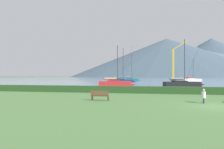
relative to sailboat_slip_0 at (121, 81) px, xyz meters
name	(u,v)px	position (x,y,z in m)	size (l,w,h in m)	color
ground_plane	(217,107)	(14.08, -45.51, -0.71)	(1000.00, 1000.00, 0.00)	#517A42
harbor_water	(158,79)	(14.08, 91.49, -0.71)	(320.00, 246.00, 0.00)	gray
hedge_line	(190,90)	(14.08, -34.51, -0.25)	(80.00, 1.20, 0.93)	#284C23
sailboat_slip_0	(121,81)	(0.00, 0.00, 0.00)	(8.67, 4.52, 10.99)	navy
sailboat_slip_1	(182,84)	(15.30, -19.14, -0.03)	(8.41, 3.95, 9.74)	black
sailboat_slip_3	(115,83)	(1.33, -18.31, -0.04)	(8.34, 3.88, 9.05)	red
sailboat_slip_5	(192,80)	(25.21, 24.42, -0.05)	(8.17, 3.40, 9.56)	white
sailboat_slip_7	(131,79)	(0.08, 26.69, 0.00)	(8.53, 2.67, 11.59)	#19707A
park_bench_near_path	(100,95)	(4.33, -43.47, -0.18)	(1.75, 0.51, 0.95)	brown
person_seated_viewer	(204,95)	(13.60, -43.51, -0.03)	(0.36, 0.56, 1.25)	#2D3347
dock_crane	(174,67)	(18.40, 27.16, 5.27)	(7.10, 2.00, 17.28)	#333338
distant_hill_west_ridge	(195,62)	(88.41, 333.29, 26.95)	(342.70, 342.70, 55.32)	slate
distant_hill_central_peak	(211,58)	(119.22, 345.61, 35.33)	(254.53, 254.53, 72.08)	#425666
distant_hill_east_ridge	(167,58)	(36.84, 329.51, 35.10)	(354.38, 354.38, 71.62)	#425666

